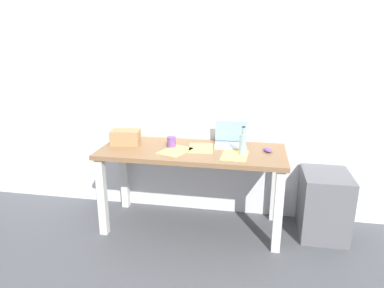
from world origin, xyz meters
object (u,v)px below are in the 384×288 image
coffee_mug (172,142)px  filing_cabinet (324,204)px  desk (192,161)px  cardboard_box (126,137)px  beer_bottle (243,144)px  computer_mouse (268,150)px  laptop_right (231,141)px

coffee_mug → filing_cabinet: coffee_mug is taller
coffee_mug → desk: bearing=-11.1°
cardboard_box → filing_cabinet: cardboard_box is taller
desk → filing_cabinet: (1.18, 0.08, -0.36)m
beer_bottle → cardboard_box: beer_bottle is taller
cardboard_box → filing_cabinet: size_ratio=0.45×
cardboard_box → filing_cabinet: 1.89m
computer_mouse → cardboard_box: size_ratio=0.39×
laptop_right → computer_mouse: size_ratio=3.03×
desk → cardboard_box: 0.66m
laptop_right → beer_bottle: 0.29m
beer_bottle → computer_mouse: size_ratio=2.49×
beer_bottle → computer_mouse: (0.21, 0.12, -0.08)m
desk → coffee_mug: bearing=168.9°
computer_mouse → cardboard_box: bearing=148.0°
beer_bottle → coffee_mug: 0.65m
laptop_right → coffee_mug: 0.54m
beer_bottle → desk: bearing=170.1°
filing_cabinet → cardboard_box: bearing=-178.7°
computer_mouse → cardboard_box: 1.29m
computer_mouse → coffee_mug: size_ratio=1.05×
desk → cardboard_box: (-0.63, 0.04, 0.18)m
cardboard_box → coffee_mug: (0.44, -0.00, -0.02)m
computer_mouse → laptop_right: bearing=126.3°
cardboard_box → coffee_mug: 0.44m
laptop_right → coffee_mug: size_ratio=3.19×
desk → cardboard_box: cardboard_box is taller
desk → cardboard_box: bearing=176.3°
desk → filing_cabinet: bearing=3.9°
desk → filing_cabinet: 1.23m
desk → computer_mouse: bearing=4.1°
cardboard_box → computer_mouse: bearing=0.3°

